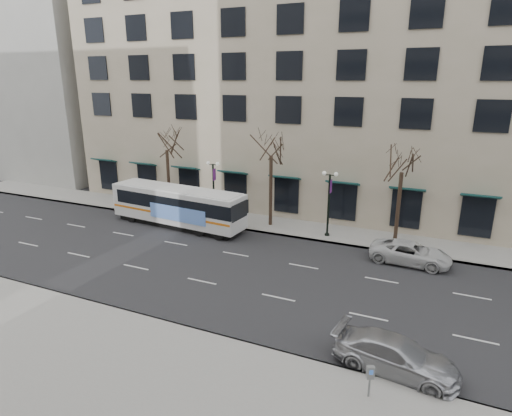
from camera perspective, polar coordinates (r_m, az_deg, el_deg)
The scene contains 13 objects.
ground at distance 28.42m, azimuth -4.83°, elevation -7.81°, with size 160.00×160.00×0.00m, color black.
sidewalk_far at distance 34.52m, azimuth 9.77°, elevation -3.31°, with size 80.00×4.00×0.15m, color gray.
building_hotel at distance 45.93m, azimuth 5.65°, elevation 17.00°, with size 40.00×20.00×24.00m, color tan.
building_far_upblock at distance 66.80m, azimuth -26.58°, elevation 17.05°, with size 28.00×20.00×28.00m, color #999993.
tree_far_left at distance 38.99m, azimuth -11.89°, elevation 8.95°, with size 3.60×3.60×8.34m.
tree_far_mid at distance 34.15m, azimuth 2.04°, elevation 8.56°, with size 3.60×3.60×8.55m.
tree_far_right at distance 31.92m, azimuth 19.01°, elevation 6.19°, with size 3.60×3.60×8.06m.
lamp_post_left at distance 36.53m, azimuth -5.67°, elevation 2.70°, with size 1.22×0.45×5.21m.
lamp_post_right at distance 32.90m, azimuth 9.68°, elevation 0.94°, with size 1.22×0.45×5.21m.
city_bus at distance 35.91m, azimuth -10.32°, elevation 0.33°, with size 12.20×3.63×3.26m.
silver_car at distance 19.77m, azimuth 18.10°, elevation -18.18°, with size 2.11×5.18×1.50m, color #B6B7BE.
white_pickup at distance 30.37m, azimuth 19.89°, elevation -5.66°, with size 2.40×5.21×1.45m, color silver.
pay_station at distance 17.86m, azimuth 14.99°, elevation -20.70°, with size 0.34×0.29×1.33m.
Camera 1 is at (12.61, -22.55, 11.84)m, focal length 30.00 mm.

